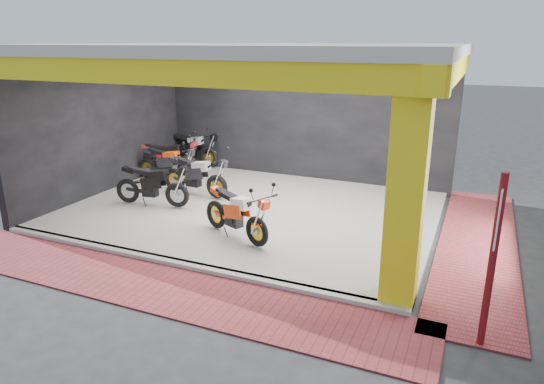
# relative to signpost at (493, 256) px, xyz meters

# --- Properties ---
(ground) EXTENTS (80.00, 80.00, 0.00)m
(ground) POSITION_rel_signpost_xyz_m (-4.92, 1.40, -1.27)
(ground) COLOR #2D2D30
(ground) RESTS_ON ground
(showroom_floor) EXTENTS (8.00, 6.00, 0.10)m
(showroom_floor) POSITION_rel_signpost_xyz_m (-4.92, 3.40, -1.22)
(showroom_floor) COLOR silver
(showroom_floor) RESTS_ON ground
(showroom_ceiling) EXTENTS (8.40, 6.40, 0.20)m
(showroom_ceiling) POSITION_rel_signpost_xyz_m (-4.92, 3.40, 2.33)
(showroom_ceiling) COLOR beige
(showroom_ceiling) RESTS_ON corner_column
(back_wall) EXTENTS (8.20, 0.20, 3.50)m
(back_wall) POSITION_rel_signpost_xyz_m (-4.92, 6.50, 0.48)
(back_wall) COLOR black
(back_wall) RESTS_ON ground
(left_wall) EXTENTS (0.20, 6.20, 3.50)m
(left_wall) POSITION_rel_signpost_xyz_m (-9.02, 3.40, 0.48)
(left_wall) COLOR black
(left_wall) RESTS_ON ground
(corner_column) EXTENTS (0.50, 0.50, 3.50)m
(corner_column) POSITION_rel_signpost_xyz_m (-1.17, 0.65, 0.48)
(corner_column) COLOR yellow
(corner_column) RESTS_ON ground
(header_beam_front) EXTENTS (8.40, 0.30, 0.40)m
(header_beam_front) POSITION_rel_signpost_xyz_m (-4.92, 0.40, 2.03)
(header_beam_front) COLOR yellow
(header_beam_front) RESTS_ON corner_column
(header_beam_right) EXTENTS (0.30, 6.40, 0.40)m
(header_beam_right) POSITION_rel_signpost_xyz_m (-0.92, 3.40, 2.03)
(header_beam_right) COLOR yellow
(header_beam_right) RESTS_ON corner_column
(floor_kerb) EXTENTS (8.00, 0.20, 0.10)m
(floor_kerb) POSITION_rel_signpost_xyz_m (-4.92, 0.38, -1.22)
(floor_kerb) COLOR silver
(floor_kerb) RESTS_ON ground
(paver_front) EXTENTS (9.00, 1.40, 0.03)m
(paver_front) POSITION_rel_signpost_xyz_m (-4.92, -0.40, -1.25)
(paver_front) COLOR #983239
(paver_front) RESTS_ON ground
(paver_right) EXTENTS (1.40, 7.00, 0.03)m
(paver_right) POSITION_rel_signpost_xyz_m (-0.12, 3.40, -1.25)
(paver_right) COLOR #983239
(paver_right) RESTS_ON ground
(signpost) EXTENTS (0.09, 0.32, 2.32)m
(signpost) POSITION_rel_signpost_xyz_m (0.00, 0.00, 0.00)
(signpost) COLOR maroon
(signpost) RESTS_ON ground
(moto_hero) EXTENTS (2.05, 1.43, 1.18)m
(moto_hero) POSITION_rel_signpost_xyz_m (-3.88, 1.47, -0.58)
(moto_hero) COLOR #F3380A
(moto_hero) RESTS_ON showroom_floor
(moto_row_a) EXTENTS (2.02, 0.86, 1.20)m
(moto_row_a) POSITION_rel_signpost_xyz_m (-5.98, 3.66, -0.57)
(moto_row_a) COLOR black
(moto_row_a) RESTS_ON showroom_floor
(moto_row_b) EXTENTS (2.03, 1.00, 1.19)m
(moto_row_b) POSITION_rel_signpost_xyz_m (-6.48, 2.73, -0.58)
(moto_row_b) COLOR black
(moto_row_b) RESTS_ON showroom_floor
(moto_row_c) EXTENTS (1.91, 0.72, 1.17)m
(moto_row_c) POSITION_rel_signpost_xyz_m (-7.37, 4.45, -0.59)
(moto_row_c) COLOR black
(moto_row_c) RESTS_ON showroom_floor
(moto_row_d) EXTENTS (2.08, 1.33, 1.19)m
(moto_row_d) POSITION_rel_signpost_xyz_m (-7.75, 5.14, -0.57)
(moto_row_d) COLOR red
(moto_row_d) RESTS_ON showroom_floor
(moto_row_e) EXTENTS (2.06, 0.86, 1.23)m
(moto_row_e) POSITION_rel_signpost_xyz_m (-7.71, 6.20, -0.55)
(moto_row_e) COLOR black
(moto_row_e) RESTS_ON showroom_floor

